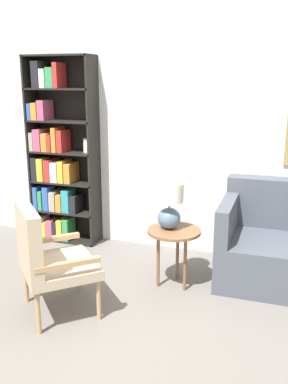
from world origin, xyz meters
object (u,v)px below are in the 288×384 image
Objects in this scene: bookshelf at (58,160)px; armchair at (45,253)px; table_lamp at (169,204)px; side_table at (174,237)px.

bookshelf is 2.29× the size of armchair.
bookshelf is 1.67m from table_lamp.
armchair is 2.17× the size of table_lamp.
side_table is at bearing -24.56° from bookshelf.
side_table is 0.30m from table_lamp.
table_lamp is (-0.06, 0.03, 0.30)m from side_table.
side_table is at bearing 44.03° from armchair.
bookshelf is at bearing 115.56° from armchair.
side_table is (0.84, 0.81, -0.05)m from armchair.
armchair is 1.17m from table_lamp.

